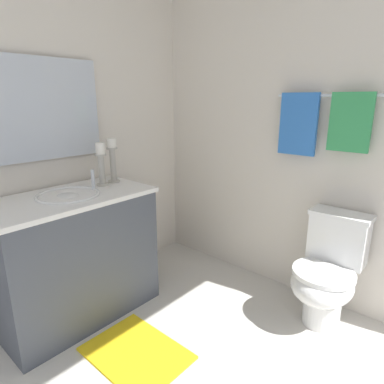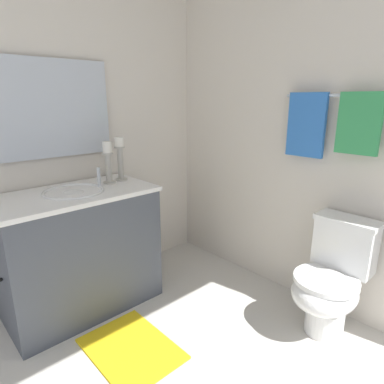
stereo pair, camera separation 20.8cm
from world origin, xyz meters
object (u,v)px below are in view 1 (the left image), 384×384
Objects in this scene: candle_holder_short at (101,163)px; toilet at (327,274)px; bath_mat at (136,353)px; towel_near_vanity at (298,124)px; candle_holder_tall at (113,159)px; mirror at (38,110)px; sink_basin at (69,201)px; vanity_cabinet at (75,256)px; towel_bar at (327,95)px; towel_center at (350,122)px.

candle_holder_short is 1.71m from toilet.
towel_near_vanity is at bearing 74.66° from bath_mat.
bath_mat is at bearing -105.34° from towel_near_vanity.
candle_holder_tall is 0.77× the size of towel_near_vanity.
toilet is at bearing 32.59° from mirror.
towel_near_vanity reaches higher than bath_mat.
sink_basin is 0.95× the size of towel_near_vanity.
vanity_cabinet is 1.69m from toilet.
candle_holder_short is 0.41× the size of toilet.
candle_holder_tall is at bearing -144.96° from towel_bar.
mirror is (-0.28, 0.00, 0.97)m from vanity_cabinet.
towel_bar is at bearing 35.04° from candle_holder_tall.
candle_holder_tall is 1.69m from toilet.
sink_basin is 1.64m from towel_near_vanity.
toilet is 1.31m from bath_mat.
bath_mat is (0.62, 0.00, -0.43)m from vanity_cabinet.
towel_bar is at bearing 67.95° from bath_mat.
sink_basin is at bearing -79.84° from candle_holder_short.
towel_bar reaches higher than bath_mat.
towel_center reaches higher than sink_basin.
mirror is 0.53m from candle_holder_short.
towel_near_vanity is at bearing 52.07° from sink_basin.
candle_holder_tall is at bearing -148.96° from towel_center.
sink_basin is 0.54× the size of toilet.
sink_basin is at bearing -142.32° from toilet.
vanity_cabinet is 1.21× the size of mirror.
bath_mat is (-0.71, -1.04, -0.36)m from toilet.
sink_basin is 1.75m from toilet.
candle_holder_tall reaches higher than sink_basin.
candle_holder_short is at bearing -141.09° from towel_bar.
toilet is 1.03m from towel_near_vanity.
towel_bar is at bearing 47.92° from sink_basin.
towel_near_vanity reaches higher than vanity_cabinet.
sink_basin is at bearing -127.93° from towel_near_vanity.
candle_holder_tall is 1.06× the size of candle_holder_short.
mirror is 2.18m from toilet.
vanity_cabinet is at bearing -132.06° from towel_bar.
towel_center reaches higher than towel_bar.
sink_basin is 1.03m from bath_mat.
bath_mat is at bearing 0.00° from vanity_cabinet.
mirror is 1.89m from towel_bar.
candle_holder_short is at bearing -80.02° from candle_holder_tall.
candle_holder_tall is 0.48× the size of towel_bar.
sink_basin is (0.00, 0.00, 0.40)m from vanity_cabinet.
towel_center is (1.38, 0.83, 0.29)m from candle_holder_tall.
candle_holder_tall is 1.63m from towel_center.
towel_center is (0.34, 0.00, 0.03)m from towel_near_vanity.
towel_bar reaches higher than sink_basin.
sink_basin is 1.87m from towel_center.
candle_holder_tall is 1.54m from towel_bar.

